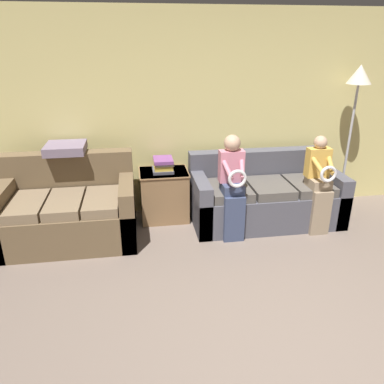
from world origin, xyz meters
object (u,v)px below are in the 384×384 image
couch_main (265,197)px  throw_pillow (66,148)px  book_stack (163,165)px  child_left_seated (233,182)px  floor_lamp (357,90)px  couch_side (69,211)px  child_right_seated (319,181)px  side_shelf (164,195)px

couch_main → throw_pillow: size_ratio=4.10×
book_stack → throw_pillow: throw_pillow is taller
child_left_seated → throw_pillow: (-1.87, 0.57, 0.32)m
floor_lamp → throw_pillow: size_ratio=4.19×
couch_main → couch_side: (-2.40, -0.11, 0.02)m
couch_side → child_left_seated: (1.87, -0.24, 0.34)m
child_left_seated → throw_pillow: bearing=163.0°
child_left_seated → child_right_seated: (1.05, -0.01, -0.04)m
couch_main → couch_side: couch_side is taller
floor_lamp → throw_pillow: floor_lamp is taller
book_stack → throw_pillow: (-1.14, -0.02, 0.27)m
child_right_seated → child_left_seated: bearing=179.6°
child_left_seated → book_stack: size_ratio=4.02×
side_shelf → floor_lamp: 2.76m
throw_pillow → couch_main: bearing=-5.4°
child_right_seated → book_stack: 1.89m
throw_pillow → side_shelf: bearing=0.7°
couch_main → throw_pillow: 2.50m
child_left_seated → floor_lamp: 2.03m
side_shelf → book_stack: (-0.00, 0.01, 0.40)m
book_stack → throw_pillow: bearing=-179.0°
child_right_seated → side_shelf: bearing=161.6°
child_right_seated → side_shelf: 1.90m
couch_side → child_right_seated: (2.92, -0.25, 0.30)m
book_stack → child_right_seated: bearing=-18.6°
child_right_seated → book_stack: (-1.79, 0.60, 0.09)m
side_shelf → floor_lamp: (2.45, 0.00, 1.26)m
couch_main → floor_lamp: floor_lamp is taller
child_left_seated → child_right_seated: 1.05m
floor_lamp → throw_pillow: 3.64m
couch_main → side_shelf: (-1.26, 0.24, 0.01)m
floor_lamp → throw_pillow: bearing=-179.8°
couch_side → book_stack: size_ratio=5.07×
child_right_seated → book_stack: child_right_seated is taller
couch_main → book_stack: couch_main is taller
couch_side → child_left_seated: child_left_seated is taller
child_left_seated → side_shelf: child_left_seated is taller
floor_lamp → side_shelf: bearing=-180.0°
throw_pillow → couch_side: bearing=-89.7°
couch_side → child_right_seated: bearing=-4.9°
couch_side → floor_lamp: bearing=5.5°
couch_side → child_right_seated: 2.95m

